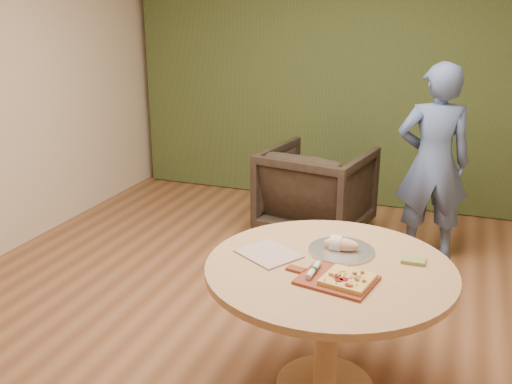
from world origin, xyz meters
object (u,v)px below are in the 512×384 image
Objects in this scene: pizza_paddle at (335,280)px; armchair at (317,187)px; bread_roll at (340,244)px; flatbread_pizza at (348,279)px; person_standing at (433,163)px; serving_tray at (341,250)px; cutlery_roll at (313,270)px; pedestal_table at (329,290)px.

pizza_paddle is 2.44m from armchair.
bread_roll reaches higher than pizza_paddle.
person_standing reaches higher than flatbread_pizza.
cutlery_roll is at bearing -101.85° from serving_tray.
flatbread_pizza is 2.48m from armchair.
cutlery_roll reaches higher than pedestal_table.
armchair is (-0.57, 2.31, -0.33)m from cutlery_roll.
bread_roll is at bearing 109.70° from pizza_paddle.
armchair reaches higher than bread_roll.
pedestal_table is 6.46× the size of cutlery_roll.
flatbread_pizza reaches higher than cutlery_roll.
cutlery_roll is 0.33m from bread_roll.
armchair is at bearing 117.45° from pizza_paddle.
flatbread_pizza is 0.16× the size of person_standing.
pedestal_table is at bearing 66.15° from person_standing.
serving_tray is 1.86m from person_standing.
armchair is 0.56× the size of person_standing.
flatbread_pizza is at bearing -8.13° from cutlery_roll.
flatbread_pizza is at bearing -53.96° from pedestal_table.
armchair reaches higher than cutlery_roll.
armchair is at bearing -22.13° from person_standing.
serving_tray is at bearing 0.00° from bread_roll.
armchair is at bearing 107.94° from serving_tray.
pizza_paddle is 0.29× the size of person_standing.
person_standing reaches higher than pizza_paddle.
person_standing reaches higher than serving_tray.
bread_roll reaches higher than serving_tray.
armchair is (-0.75, 2.34, -0.33)m from flatbread_pizza.
cutlery_roll is 0.12× the size of person_standing.
pedestal_table is at bearing 116.06° from armchair.
bread_roll is (0.01, 0.18, 0.18)m from pedestal_table.
armchair is 1.06m from person_standing.
pedestal_table is 1.43× the size of armchair.
cutlery_roll is at bearing 65.54° from person_standing.
flatbread_pizza is at bearing -0.11° from pizza_paddle.
bread_roll is at bearing 86.90° from pedestal_table.
person_standing is (0.42, 2.16, 0.03)m from cutlery_roll.
flatbread_pizza is 0.29× the size of armchair.
armchair is at bearing 107.71° from bread_roll.
cutlery_roll is (-0.18, 0.03, 0.00)m from flatbread_pizza.
armchair is (-0.62, 2.16, -0.16)m from pedestal_table.
cutlery_roll is 2.20m from person_standing.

